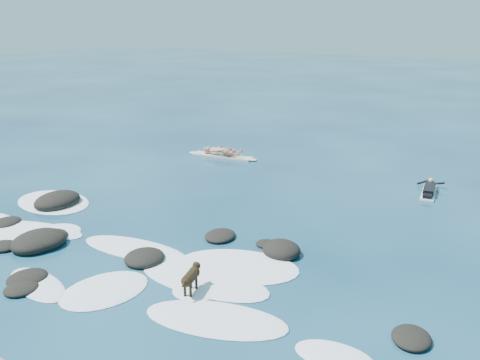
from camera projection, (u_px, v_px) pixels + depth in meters
The scene contains 6 objects.
ground at pixel (182, 247), 15.42m from camera, with size 160.00×160.00×0.00m, color #0A2642.
reef_rocks at pixel (63, 235), 15.98m from camera, with size 14.52×6.87×0.61m.
breaking_foam at pixel (113, 253), 14.98m from camera, with size 14.73×6.41×0.12m.
standing_surfer_rig at pixel (222, 141), 25.05m from camera, with size 3.58×1.02×2.04m.
paddling_surfer_rig at pixel (429, 190), 20.08m from camera, with size 1.07×2.32×0.40m.
dog at pixel (191, 276), 12.71m from camera, with size 0.47×1.07×0.69m.
Camera 1 is at (9.09, -11.01, 6.36)m, focal length 40.00 mm.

